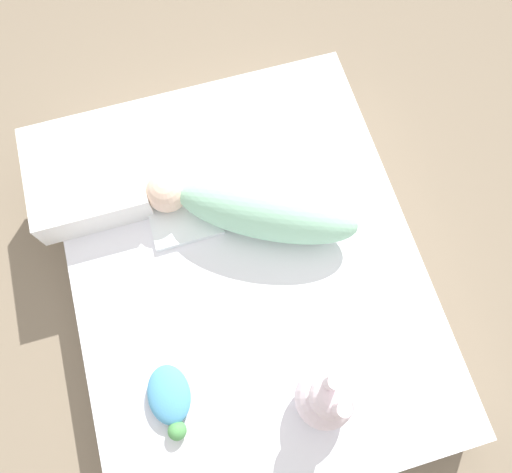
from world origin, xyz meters
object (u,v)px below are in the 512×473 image
Objects in this scene: pillow at (86,173)px; bunny_plush at (327,398)px; swaddled_baby at (256,208)px; turtle_plush at (170,398)px.

bunny_plush reaches higher than pillow.
turtle_plush is (0.43, -0.35, -0.06)m from swaddled_baby.
pillow is at bearing -172.20° from turtle_plush.
bunny_plush reaches higher than swaddled_baby.
bunny_plush is at bearing 73.75° from turtle_plush.
pillow is 0.92m from bunny_plush.
bunny_plush is (0.54, 0.02, 0.03)m from swaddled_baby.
pillow reaches higher than turtle_plush.
swaddled_baby is 1.87× the size of bunny_plush.
pillow is 0.69m from turtle_plush.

